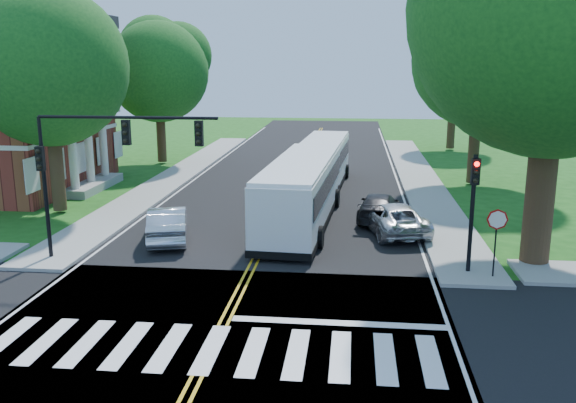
# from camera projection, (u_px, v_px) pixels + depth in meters

# --- Properties ---
(ground) EXTENTS (140.00, 140.00, 0.00)m
(ground) POSITION_uv_depth(u_px,v_px,m) (215.00, 341.00, 17.43)
(ground) COLOR #184D13
(ground) RESTS_ON ground
(road) EXTENTS (14.00, 96.00, 0.01)m
(road) POSITION_uv_depth(u_px,v_px,m) (285.00, 201.00, 34.86)
(road) COLOR black
(road) RESTS_ON ground
(cross_road) EXTENTS (60.00, 12.00, 0.01)m
(cross_road) POSITION_uv_depth(u_px,v_px,m) (215.00, 341.00, 17.42)
(cross_road) COLOR black
(cross_road) RESTS_ON ground
(center_line) EXTENTS (0.36, 70.00, 0.01)m
(center_line) POSITION_uv_depth(u_px,v_px,m) (292.00, 187.00, 38.73)
(center_line) COLOR gold
(center_line) RESTS_ON road
(edge_line_w) EXTENTS (0.12, 70.00, 0.01)m
(edge_line_w) POSITION_uv_depth(u_px,v_px,m) (188.00, 184.00, 39.44)
(edge_line_w) COLOR silver
(edge_line_w) RESTS_ON road
(edge_line_e) EXTENTS (0.12, 70.00, 0.01)m
(edge_line_e) POSITION_uv_depth(u_px,v_px,m) (400.00, 189.00, 38.02)
(edge_line_e) COLOR silver
(edge_line_e) RESTS_ON road
(crosswalk) EXTENTS (12.60, 3.00, 0.01)m
(crosswalk) POSITION_uv_depth(u_px,v_px,m) (211.00, 349.00, 16.94)
(crosswalk) COLOR silver
(crosswalk) RESTS_ON road
(stop_bar) EXTENTS (6.60, 0.40, 0.01)m
(stop_bar) POSITION_uv_depth(u_px,v_px,m) (339.00, 323.00, 18.61)
(stop_bar) COLOR silver
(stop_bar) RESTS_ON road
(sidewalk_nw) EXTENTS (2.60, 40.00, 0.15)m
(sidewalk_nw) POSITION_uv_depth(u_px,v_px,m) (178.00, 175.00, 42.49)
(sidewalk_nw) COLOR gray
(sidewalk_nw) RESTS_ON ground
(sidewalk_ne) EXTENTS (2.60, 40.00, 0.15)m
(sidewalk_ne) POSITION_uv_depth(u_px,v_px,m) (420.00, 180.00, 40.76)
(sidewalk_ne) COLOR gray
(sidewalk_ne) RESTS_ON ground
(tree_ne_big) EXTENTS (10.80, 10.80, 14.91)m
(tree_ne_big) POSITION_uv_depth(u_px,v_px,m) (558.00, 10.00, 21.86)
(tree_ne_big) COLOR #321F14
(tree_ne_big) RESTS_ON ground
(tree_west_near) EXTENTS (8.00, 8.00, 11.40)m
(tree_west_near) POSITION_uv_depth(u_px,v_px,m) (48.00, 67.00, 30.49)
(tree_west_near) COLOR #321F14
(tree_west_near) RESTS_ON ground
(tree_west_far) EXTENTS (7.60, 7.60, 10.67)m
(tree_west_far) POSITION_uv_depth(u_px,v_px,m) (158.00, 72.00, 46.05)
(tree_west_far) COLOR #321F14
(tree_west_far) RESTS_ON ground
(tree_east_mid) EXTENTS (8.40, 8.40, 11.93)m
(tree_east_mid) POSITION_uv_depth(u_px,v_px,m) (480.00, 60.00, 37.70)
(tree_east_mid) COLOR #321F14
(tree_east_mid) RESTS_ON ground
(tree_east_far) EXTENTS (7.20, 7.20, 10.34)m
(tree_east_far) POSITION_uv_depth(u_px,v_px,m) (455.00, 72.00, 53.32)
(tree_east_far) COLOR #321F14
(tree_east_far) RESTS_ON ground
(signal_nw) EXTENTS (7.15, 0.46, 5.66)m
(signal_nw) POSITION_uv_depth(u_px,v_px,m) (99.00, 153.00, 23.27)
(signal_nw) COLOR black
(signal_nw) RESTS_ON ground
(signal_ne) EXTENTS (0.30, 0.46, 4.40)m
(signal_ne) POSITION_uv_depth(u_px,v_px,m) (473.00, 198.00, 22.14)
(signal_ne) COLOR black
(signal_ne) RESTS_ON ground
(stop_sign) EXTENTS (0.76, 0.08, 2.53)m
(stop_sign) POSITION_uv_depth(u_px,v_px,m) (497.00, 227.00, 21.82)
(stop_sign) COLOR black
(stop_sign) RESTS_ON ground
(bus_lead) EXTENTS (3.55, 12.44, 3.18)m
(bus_lead) POSITION_uv_depth(u_px,v_px,m) (301.00, 191.00, 29.48)
(bus_lead) COLOR silver
(bus_lead) RESTS_ON road
(bus_follow) EXTENTS (3.36, 11.70, 2.99)m
(bus_follow) POSITION_uv_depth(u_px,v_px,m) (322.00, 163.00, 37.96)
(bus_follow) COLOR silver
(bus_follow) RESTS_ON road
(hatchback) EXTENTS (2.77, 4.92, 1.53)m
(hatchback) POSITION_uv_depth(u_px,v_px,m) (168.00, 224.00, 27.03)
(hatchback) COLOR silver
(hatchback) RESTS_ON road
(suv) EXTENTS (3.43, 5.49, 1.41)m
(suv) POSITION_uv_depth(u_px,v_px,m) (394.00, 218.00, 28.24)
(suv) COLOR silver
(suv) RESTS_ON road
(dark_sedan) EXTENTS (2.46, 4.83, 1.34)m
(dark_sedan) POSITION_uv_depth(u_px,v_px,m) (379.00, 207.00, 30.52)
(dark_sedan) COLOR black
(dark_sedan) RESTS_ON road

